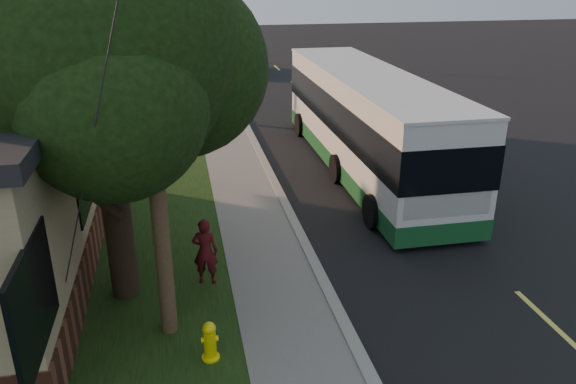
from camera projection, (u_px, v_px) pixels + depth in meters
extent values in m
plane|color=black|center=(352.00, 343.00, 10.40)|extent=(120.00, 120.00, 0.00)
cube|color=black|center=(375.00, 160.00, 20.21)|extent=(8.00, 80.00, 0.01)
cube|color=gray|center=(266.00, 166.00, 19.47)|extent=(0.25, 80.00, 0.12)
cube|color=slate|center=(237.00, 168.00, 19.29)|extent=(2.00, 80.00, 0.08)
cube|color=black|center=(132.00, 175.00, 18.66)|extent=(5.00, 80.00, 0.07)
cylinder|color=yellow|center=(210.00, 345.00, 9.79)|extent=(0.22, 0.22, 0.55)
sphere|color=yellow|center=(209.00, 329.00, 9.67)|extent=(0.24, 0.24, 0.24)
cylinder|color=yellow|center=(210.00, 339.00, 9.75)|extent=(0.30, 0.10, 0.10)
cylinder|color=yellow|center=(210.00, 339.00, 9.75)|extent=(0.10, 0.18, 0.10)
cylinder|color=yellow|center=(211.00, 357.00, 9.89)|extent=(0.32, 0.32, 0.04)
cylinder|color=#473321|center=(148.00, 95.00, 8.99)|extent=(0.30, 0.30, 9.00)
cylinder|color=#2D2D30|center=(87.00, 166.00, 8.12)|extent=(2.52, 3.21, 7.60)
cylinder|color=black|center=(116.00, 206.00, 11.13)|extent=(0.56, 0.56, 4.00)
sphere|color=black|center=(95.00, 40.00, 9.93)|extent=(5.20, 5.20, 5.20)
sphere|color=black|center=(177.00, 67.00, 10.96)|extent=(3.60, 3.60, 3.60)
sphere|color=black|center=(21.00, 63.00, 9.46)|extent=(3.80, 3.80, 3.80)
sphere|color=black|center=(112.00, 106.00, 9.14)|extent=(3.20, 3.20, 3.20)
sphere|color=black|center=(69.00, 11.00, 10.95)|extent=(3.40, 3.40, 3.40)
cylinder|color=black|center=(161.00, 79.00, 25.48)|extent=(0.24, 0.24, 3.30)
cylinder|color=black|center=(158.00, 42.00, 24.87)|extent=(1.38, 0.57, 2.01)
cylinder|color=black|center=(158.00, 42.00, 24.87)|extent=(0.74, 1.21, 1.58)
cylinder|color=black|center=(158.00, 42.00, 24.87)|extent=(0.65, 1.05, 1.95)
cylinder|color=black|center=(158.00, 42.00, 24.87)|extent=(1.28, 0.53, 1.33)
cylinder|color=black|center=(158.00, 42.00, 24.87)|extent=(0.75, 1.21, 1.70)
cylinder|color=black|center=(171.00, 47.00, 36.54)|extent=(0.24, 0.24, 3.03)
cylinder|color=black|center=(169.00, 23.00, 35.97)|extent=(1.38, 0.57, 2.01)
cylinder|color=black|center=(169.00, 23.00, 35.97)|extent=(0.74, 1.21, 1.58)
cylinder|color=black|center=(169.00, 23.00, 35.97)|extent=(0.65, 1.05, 1.95)
cylinder|color=black|center=(169.00, 23.00, 35.97)|extent=(1.28, 0.53, 1.33)
cylinder|color=black|center=(169.00, 23.00, 35.97)|extent=(0.75, 1.21, 1.70)
cylinder|color=#2D2D30|center=(219.00, 22.00, 40.37)|extent=(0.16, 0.16, 5.50)
cube|color=silver|center=(367.00, 116.00, 18.58)|extent=(2.53, 12.13, 2.73)
cube|color=#175025|center=(364.00, 157.00, 19.11)|extent=(2.55, 12.15, 0.56)
cube|color=black|center=(367.00, 110.00, 18.50)|extent=(2.57, 12.17, 1.11)
cube|color=black|center=(449.00, 185.00, 13.14)|extent=(2.23, 0.06, 1.62)
cube|color=yellow|center=(456.00, 129.00, 12.64)|extent=(1.62, 0.06, 0.35)
cube|color=#FFF2CC|center=(415.00, 233.00, 13.43)|extent=(0.25, 0.04, 0.15)
cube|color=#FFF2CC|center=(473.00, 228.00, 13.71)|extent=(0.25, 0.04, 0.15)
cube|color=silver|center=(369.00, 74.00, 18.06)|extent=(2.58, 12.18, 0.08)
cylinder|color=black|center=(373.00, 211.00, 14.83)|extent=(0.28, 0.93, 0.93)
cylinder|color=black|center=(461.00, 204.00, 15.29)|extent=(0.28, 0.93, 0.93)
cylinder|color=black|center=(337.00, 169.00, 17.96)|extent=(0.28, 0.93, 0.93)
cylinder|color=black|center=(411.00, 164.00, 18.41)|extent=(0.28, 0.93, 0.93)
cylinder|color=black|center=(300.00, 125.00, 22.92)|extent=(0.28, 0.93, 0.93)
cylinder|color=black|center=(359.00, 122.00, 23.38)|extent=(0.28, 0.93, 0.93)
imported|color=#4B0F12|center=(205.00, 251.00, 12.00)|extent=(0.62, 0.47, 1.51)
imported|color=black|center=(243.00, 60.00, 36.37)|extent=(2.13, 4.97, 1.67)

